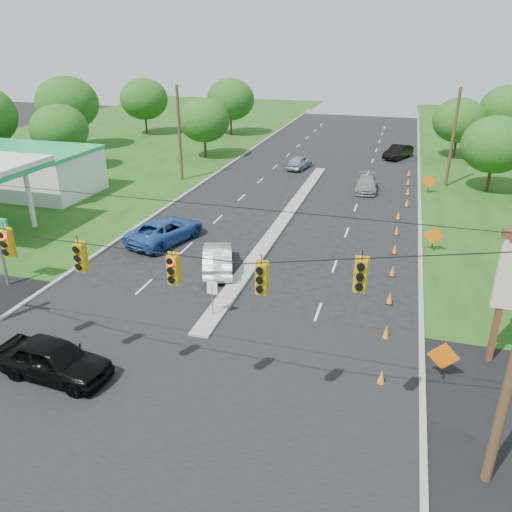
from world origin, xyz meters
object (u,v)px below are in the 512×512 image
(black_sedan, at_px, (54,359))
(blue_pickup, at_px, (166,230))
(gas_station, at_px, (15,170))
(white_sedan, at_px, (218,258))

(black_sedan, xyz_separation_m, blue_pickup, (-2.25, 15.01, -0.01))
(gas_station, distance_m, black_sedan, 28.11)
(black_sedan, distance_m, blue_pickup, 15.18)
(gas_station, relative_size, black_sedan, 3.97)
(black_sedan, height_order, white_sedan, black_sedan)
(gas_station, height_order, blue_pickup, gas_station)
(white_sedan, xyz_separation_m, blue_pickup, (-5.08, 3.35, 0.03))
(gas_station, distance_m, blue_pickup, 17.81)
(gas_station, bearing_deg, black_sedan, -47.16)
(black_sedan, relative_size, white_sedan, 1.02)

